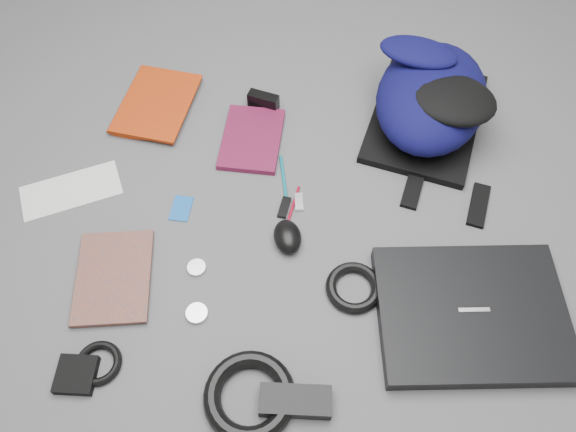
{
  "coord_description": "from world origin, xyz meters",
  "views": [
    {
      "loc": [
        -0.06,
        -0.72,
        1.18
      ],
      "look_at": [
        0.0,
        0.0,
        0.02
      ],
      "focal_mm": 35.0,
      "sensor_mm": 36.0,
      "label": 1
    }
  ],
  "objects": [
    {
      "name": "ground",
      "position": [
        0.0,
        0.0,
        0.0
      ],
      "size": [
        4.0,
        4.0,
        0.0
      ],
      "primitive_type": "plane",
      "color": "#4F4F51",
      "rests_on": "ground"
    },
    {
      "name": "backpack",
      "position": [
        0.4,
        0.3,
        0.09
      ],
      "size": [
        0.45,
        0.53,
        0.18
      ],
      "primitive_type": null,
      "rotation": [
        0.0,
        0.0,
        -0.41
      ],
      "color": "black",
      "rests_on": "ground"
    },
    {
      "name": "laptop",
      "position": [
        0.38,
        -0.28,
        0.02
      ],
      "size": [
        0.43,
        0.34,
        0.04
      ],
      "primitive_type": "cube",
      "rotation": [
        0.0,
        0.0,
        -0.06
      ],
      "color": "black",
      "rests_on": "ground"
    },
    {
      "name": "textbook_red",
      "position": [
        -0.43,
        0.43,
        0.01
      ],
      "size": [
        0.26,
        0.3,
        0.03
      ],
      "primitive_type": "imported",
      "rotation": [
        0.0,
        0.0,
        -0.3
      ],
      "color": "#952708",
      "rests_on": "ground"
    },
    {
      "name": "comic_book",
      "position": [
        -0.5,
        -0.13,
        0.01
      ],
      "size": [
        0.17,
        0.24,
        0.02
      ],
      "primitive_type": "imported",
      "rotation": [
        0.0,
        0.0,
        -0.01
      ],
      "color": "#C7560E",
      "rests_on": "ground"
    },
    {
      "name": "envelope",
      "position": [
        -0.55,
        0.13,
        0.0
      ],
      "size": [
        0.27,
        0.18,
        0.0
      ],
      "primitive_type": "cube",
      "rotation": [
        0.0,
        0.0,
        0.29
      ],
      "color": "silver",
      "rests_on": "ground"
    },
    {
      "name": "dvd_case",
      "position": [
        -0.08,
        0.26,
        0.01
      ],
      "size": [
        0.19,
        0.24,
        0.02
      ],
      "primitive_type": "cube",
      "rotation": [
        0.0,
        0.0,
        -0.2
      ],
      "color": "#480E25",
      "rests_on": "ground"
    },
    {
      "name": "compact_camera",
      "position": [
        -0.04,
        0.38,
        0.02
      ],
      "size": [
        0.09,
        0.06,
        0.05
      ],
      "primitive_type": "cube",
      "rotation": [
        0.0,
        0.0,
        -0.42
      ],
      "color": "black",
      "rests_on": "ground"
    },
    {
      "name": "sticker_disc",
      "position": [
        -0.06,
        0.32,
        0.0
      ],
      "size": [
        0.11,
        0.11,
        0.0
      ],
      "primitive_type": "cylinder",
      "rotation": [
        0.0,
        0.0,
        0.19
      ],
      "color": "silver",
      "rests_on": "ground"
    },
    {
      "name": "pen_teal",
      "position": [
        -0.0,
        0.12,
        0.0
      ],
      "size": [
        0.01,
        0.15,
        0.01
      ],
      "primitive_type": "cylinder",
      "rotation": [
        1.57,
        0.0,
        0.04
      ],
      "color": "#0D6879",
      "rests_on": "ground"
    },
    {
      "name": "pen_red",
      "position": [
        0.01,
        0.03,
        0.0
      ],
      "size": [
        0.05,
        0.13,
        0.01
      ],
      "primitive_type": "cylinder",
      "rotation": [
        1.57,
        0.0,
        -0.34
      ],
      "color": "maroon",
      "rests_on": "ground"
    },
    {
      "name": "id_badge",
      "position": [
        -0.26,
        0.05,
        0.0
      ],
      "size": [
        0.06,
        0.08,
        0.0
      ],
      "primitive_type": "cube",
      "rotation": [
        0.0,
        0.0,
        -0.22
      ],
      "color": "#1658AB",
      "rests_on": "ground"
    },
    {
      "name": "usb_black",
      "position": [
        -0.01,
        0.03,
        0.01
      ],
      "size": [
        0.04,
        0.06,
        0.01
      ],
      "primitive_type": "cube",
      "rotation": [
        0.0,
        0.0,
        -0.32
      ],
      "color": "black",
      "rests_on": "ground"
    },
    {
      "name": "usb_silver",
      "position": [
        0.03,
        0.05,
        0.01
      ],
      "size": [
        0.02,
        0.05,
        0.01
      ],
      "primitive_type": "cube",
      "rotation": [
        0.0,
        0.0,
        -0.03
      ],
      "color": "silver",
      "rests_on": "ground"
    },
    {
      "name": "mouse",
      "position": [
        -0.01,
        -0.06,
        0.02
      ],
      "size": [
        0.08,
        0.1,
        0.05
      ],
      "primitive_type": "ellipsoid",
      "rotation": [
        0.0,
        0.0,
        0.12
      ],
      "color": "black",
      "rests_on": "ground"
    },
    {
      "name": "headphone_left",
      "position": [
        -0.22,
        -0.23,
        0.01
      ],
      "size": [
        0.06,
        0.06,
        0.01
      ],
      "primitive_type": "cylinder",
      "rotation": [
        0.0,
        0.0,
        -0.2
      ],
      "color": "silver",
      "rests_on": "ground"
    },
    {
      "name": "headphone_right",
      "position": [
        -0.22,
        -0.12,
        0.01
      ],
      "size": [
        0.04,
        0.04,
        0.01
      ],
      "primitive_type": "cylinder",
      "rotation": [
        0.0,
        0.0,
        -0.01
      ],
      "color": "silver",
      "rests_on": "ground"
    },
    {
      "name": "cable_coil",
      "position": [
        0.13,
        -0.2,
        0.01
      ],
      "size": [
        0.16,
        0.16,
        0.02
      ],
      "primitive_type": "torus",
      "rotation": [
        0.0,
        0.0,
        0.25
      ],
      "color": "black",
      "rests_on": "ground"
    },
    {
      "name": "power_brick",
      "position": [
        -0.02,
        -0.44,
        0.02
      ],
      "size": [
        0.15,
        0.08,
        0.04
      ],
      "primitive_type": "cube",
      "rotation": [
        0.0,
        0.0,
        -0.12
      ],
      "color": "black",
      "rests_on": "ground"
    },
    {
      "name": "power_cord_coil",
      "position": [
        -0.11,
        -0.42,
        0.02
      ],
      "size": [
        0.24,
        0.24,
        0.04
      ],
      "primitive_type": "torus",
      "rotation": [
        0.0,
        0.0,
        -0.31
      ],
      "color": "black",
      "rests_on": "ground"
    },
    {
      "name": "pouch",
      "position": [
        -0.47,
        -0.35,
        0.01
      ],
      "size": [
        0.09,
        0.09,
        0.02
      ],
      "primitive_type": "cube",
      "rotation": [
        0.0,
        0.0,
        -0.13
      ],
      "color": "black",
      "rests_on": "ground"
    },
    {
      "name": "earbud_coil",
      "position": [
        -0.43,
        -0.33,
        0.01
      ],
      "size": [
        0.13,
        0.13,
        0.02
      ],
      "primitive_type": "torus",
      "rotation": [
        0.0,
        0.0,
        -0.32
      ],
      "color": "black",
      "rests_on": "ground"
    }
  ]
}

